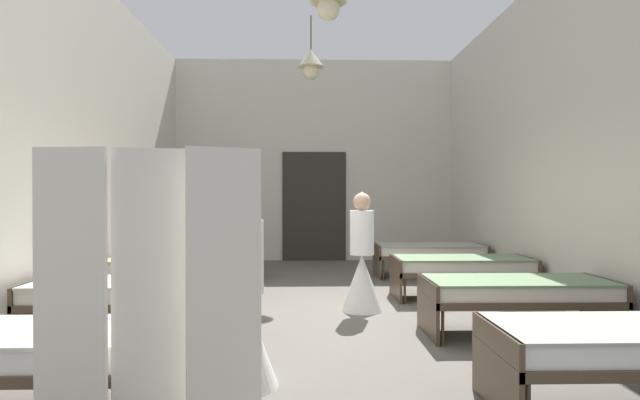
# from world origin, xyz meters

# --- Properties ---
(ground_plane) EXTENTS (6.70, 11.05, 0.10)m
(ground_plane) POSITION_xyz_m (0.00, 0.00, -0.05)
(ground_plane) COLOR #59544C
(room_shell) EXTENTS (6.50, 10.65, 4.45)m
(room_shell) POSITION_xyz_m (-0.00, 1.28, 2.23)
(room_shell) COLOR beige
(room_shell) RESTS_ON ground
(bed_left_row_0) EXTENTS (1.90, 0.84, 0.57)m
(bed_left_row_0) POSITION_xyz_m (-2.00, -2.85, 0.44)
(bed_left_row_0) COLOR #473828
(bed_left_row_0) RESTS_ON ground
(bed_right_row_0) EXTENTS (1.90, 0.84, 0.57)m
(bed_right_row_0) POSITION_xyz_m (2.00, -2.85, 0.44)
(bed_right_row_0) COLOR #473828
(bed_right_row_0) RESTS_ON ground
(bed_left_row_1) EXTENTS (1.90, 0.84, 0.57)m
(bed_left_row_1) POSITION_xyz_m (-2.00, -0.95, 0.44)
(bed_left_row_1) COLOR #473828
(bed_left_row_1) RESTS_ON ground
(bed_right_row_1) EXTENTS (1.90, 0.84, 0.57)m
(bed_right_row_1) POSITION_xyz_m (2.00, -0.95, 0.44)
(bed_right_row_1) COLOR #473828
(bed_right_row_1) RESTS_ON ground
(bed_left_row_2) EXTENTS (1.90, 0.84, 0.57)m
(bed_left_row_2) POSITION_xyz_m (-2.00, 0.95, 0.44)
(bed_left_row_2) COLOR #473828
(bed_left_row_2) RESTS_ON ground
(bed_right_row_2) EXTENTS (1.90, 0.84, 0.57)m
(bed_right_row_2) POSITION_xyz_m (2.00, 0.95, 0.44)
(bed_right_row_2) COLOR #473828
(bed_right_row_2) RESTS_ON ground
(bed_left_row_3) EXTENTS (1.90, 0.84, 0.57)m
(bed_left_row_3) POSITION_xyz_m (-2.00, 2.85, 0.44)
(bed_left_row_3) COLOR #473828
(bed_left_row_3) RESTS_ON ground
(bed_right_row_3) EXTENTS (1.90, 0.84, 0.57)m
(bed_right_row_3) POSITION_xyz_m (2.00, 2.85, 0.44)
(bed_right_row_3) COLOR #473828
(bed_right_row_3) RESTS_ON ground
(nurse_near_aisle) EXTENTS (0.52, 0.52, 1.49)m
(nurse_near_aisle) POSITION_xyz_m (0.52, 0.18, 0.53)
(nurse_near_aisle) COLOR white
(nurse_near_aisle) RESTS_ON ground
(nurse_mid_aisle) EXTENTS (0.52, 0.52, 1.49)m
(nurse_mid_aisle) POSITION_xyz_m (-0.65, -2.33, 0.53)
(nurse_mid_aisle) COLOR white
(nurse_mid_aisle) RESTS_ON ground
(patient_seated_primary) EXTENTS (0.44, 0.44, 0.80)m
(patient_seated_primary) POSITION_xyz_m (-1.65, 2.81, 0.87)
(patient_seated_primary) COLOR gray
(patient_seated_primary) RESTS_ON bed_left_row_3
(privacy_screen) EXTENTS (1.25, 0.21, 1.70)m
(privacy_screen) POSITION_xyz_m (-1.05, -3.34, 0.85)
(privacy_screen) COLOR silver
(privacy_screen) RESTS_ON ground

